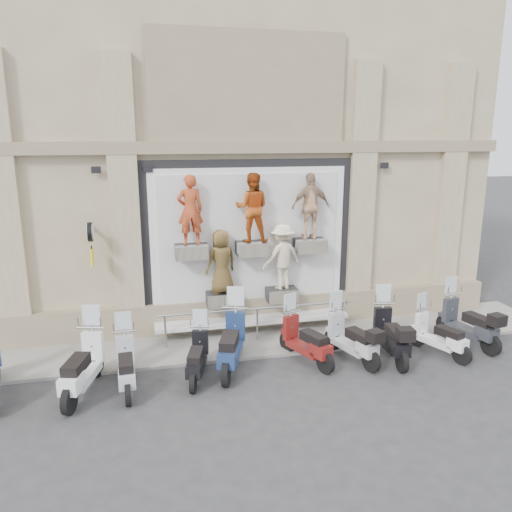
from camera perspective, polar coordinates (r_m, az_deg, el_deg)
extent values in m
plane|color=#2F2F31|center=(11.18, 2.54, -13.78)|extent=(90.00, 90.00, 0.00)
cube|color=gray|center=(13.01, 0.05, -9.46)|extent=(16.00, 2.20, 0.08)
cube|color=black|center=(13.09, -0.80, 1.55)|extent=(5.60, 0.10, 4.30)
cube|color=white|center=(13.03, -0.74, 1.50)|extent=(5.10, 0.06, 3.90)
cube|color=white|center=(12.99, -0.71, 1.46)|extent=(4.70, 0.04, 3.60)
cube|color=white|center=(13.27, -0.39, -7.20)|extent=(5.10, 0.75, 0.10)
cube|color=#28282B|center=(12.52, -7.39, 0.52)|extent=(0.80, 0.50, 0.35)
imported|color=#CD4C24|center=(12.32, -7.54, 5.23)|extent=(0.65, 0.45, 1.73)
cube|color=#28282B|center=(12.75, -0.45, 0.88)|extent=(0.80, 0.50, 0.35)
imported|color=#943F12|center=(12.56, -0.46, 5.54)|extent=(0.99, 0.86, 1.74)
cube|color=#28282B|center=(13.16, 6.15, 1.21)|extent=(0.80, 0.50, 0.35)
imported|color=tan|center=(12.98, 6.27, 5.68)|extent=(1.03, 0.47, 1.72)
cube|color=#28282B|center=(12.96, -3.90, -4.91)|extent=(0.80, 0.50, 0.35)
imported|color=brown|center=(12.68, -3.98, -0.64)|extent=(0.93, 0.76, 1.64)
cube|color=#28282B|center=(13.29, 2.94, -4.42)|extent=(0.80, 0.50, 0.35)
imported|color=#FDE9C5|center=(13.00, 3.00, -0.05)|extent=(1.25, 0.91, 1.73)
cube|color=black|center=(12.52, -18.31, 2.86)|extent=(0.06, 0.56, 0.06)
cylinder|color=black|center=(12.26, -18.42, 2.63)|extent=(0.10, 0.46, 0.46)
cube|color=yellow|center=(12.38, -18.21, -0.10)|extent=(0.04, 0.50, 0.38)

